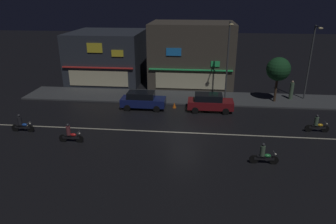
% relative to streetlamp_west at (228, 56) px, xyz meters
% --- Properties ---
extents(ground_plane, '(140.00, 140.00, 0.00)m').
position_rel_streetlamp_west_xyz_m(ground_plane, '(-3.78, -8.31, -4.76)').
color(ground_plane, black).
extents(lane_divider_stripe, '(33.92, 0.16, 0.01)m').
position_rel_streetlamp_west_xyz_m(lane_divider_stripe, '(-3.78, -8.31, -4.75)').
color(lane_divider_stripe, beige).
rests_on(lane_divider_stripe, ground).
extents(sidewalk_far, '(35.70, 4.50, 0.14)m').
position_rel_streetlamp_west_xyz_m(sidewalk_far, '(-3.78, 0.58, -4.69)').
color(sidewalk_far, '#424447').
rests_on(sidewalk_far, ground).
extents(storefront_left_block, '(9.88, 7.57, 7.43)m').
position_rel_streetlamp_west_xyz_m(storefront_left_block, '(-3.78, 6.54, -1.05)').
color(storefront_left_block, '#4C443A').
rests_on(storefront_left_block, ground).
extents(storefront_center_block, '(8.81, 9.10, 6.17)m').
position_rel_streetlamp_west_xyz_m(storefront_center_block, '(-14.49, 7.31, -1.68)').
color(storefront_center_block, '#2D333D').
rests_on(storefront_center_block, ground).
extents(streetlamp_west, '(0.44, 1.64, 7.93)m').
position_rel_streetlamp_west_xyz_m(streetlamp_west, '(0.00, 0.00, 0.00)').
color(streetlamp_west, '#47494C').
rests_on(streetlamp_west, sidewalk_far).
extents(streetlamp_mid, '(0.44, 1.64, 7.56)m').
position_rel_streetlamp_west_xyz_m(streetlamp_mid, '(8.35, 1.09, -0.19)').
color(streetlamp_mid, '#47494C').
rests_on(streetlamp_mid, sidewalk_far).
extents(pedestrian_on_sidewalk, '(0.40, 0.40, 2.00)m').
position_rel_streetlamp_west_xyz_m(pedestrian_on_sidewalk, '(6.90, 0.99, -3.69)').
color(pedestrian_on_sidewalk, '#4C664C').
rests_on(pedestrian_on_sidewalk, sidewalk_far).
extents(street_tree, '(2.36, 2.36, 4.57)m').
position_rel_streetlamp_west_xyz_m(street_tree, '(5.06, 0.07, -1.25)').
color(street_tree, '#473323').
rests_on(street_tree, sidewalk_far).
extents(parked_car_near_kerb, '(4.30, 1.98, 1.67)m').
position_rel_streetlamp_west_xyz_m(parked_car_near_kerb, '(-8.18, -3.03, -3.89)').
color(parked_car_near_kerb, navy).
rests_on(parked_car_near_kerb, ground).
extents(parked_car_trailing, '(4.30, 1.98, 1.67)m').
position_rel_streetlamp_west_xyz_m(parked_car_trailing, '(-1.68, -3.04, -3.89)').
color(parked_car_trailing, maroon).
rests_on(parked_car_trailing, ground).
extents(motorcycle_lead, '(1.90, 0.60, 1.52)m').
position_rel_streetlamp_west_xyz_m(motorcycle_lead, '(6.84, -7.05, -4.13)').
color(motorcycle_lead, black).
rests_on(motorcycle_lead, ground).
extents(motorcycle_following, '(1.90, 0.60, 1.52)m').
position_rel_streetlamp_west_xyz_m(motorcycle_following, '(1.60, -12.63, -4.13)').
color(motorcycle_following, black).
rests_on(motorcycle_following, ground).
extents(motorcycle_opposite_lane, '(1.90, 0.60, 1.52)m').
position_rel_streetlamp_west_xyz_m(motorcycle_opposite_lane, '(-16.98, -9.45, -4.13)').
color(motorcycle_opposite_lane, black).
rests_on(motorcycle_opposite_lane, ground).
extents(motorcycle_trailing_far, '(1.90, 0.60, 1.52)m').
position_rel_streetlamp_west_xyz_m(motorcycle_trailing_far, '(-12.31, -10.87, -4.13)').
color(motorcycle_trailing_far, black).
rests_on(motorcycle_trailing_far, ground).
extents(traffic_cone, '(0.36, 0.36, 0.55)m').
position_rel_streetlamp_west_xyz_m(traffic_cone, '(-5.11, -2.57, -4.49)').
color(traffic_cone, orange).
rests_on(traffic_cone, ground).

